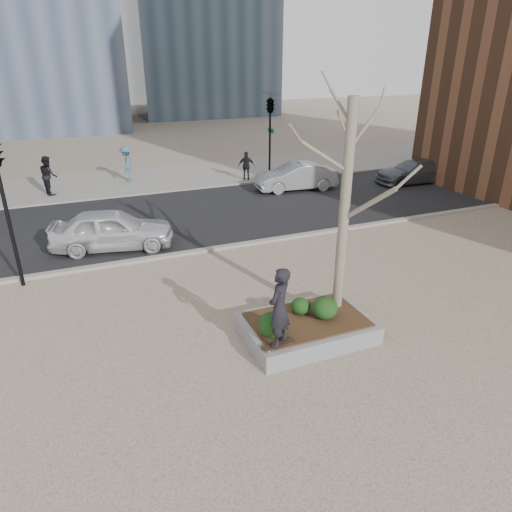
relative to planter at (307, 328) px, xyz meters
name	(u,v)px	position (x,y,z in m)	size (l,w,h in m)	color
ground	(269,345)	(-1.00, 0.00, -0.23)	(120.00, 120.00, 0.00)	tan
street	(173,218)	(-1.00, 10.00, -0.21)	(60.00, 8.00, 0.02)	black
far_sidewalk	(144,179)	(-1.00, 17.00, -0.21)	(60.00, 6.00, 0.02)	gray
planter	(307,328)	(0.00, 0.00, 0.00)	(3.00, 2.00, 0.45)	gray
planter_mulch	(307,319)	(0.00, 0.00, 0.25)	(2.70, 1.70, 0.04)	#382314
sycamore_tree	(347,176)	(1.00, 0.30, 3.56)	(2.80, 2.80, 6.60)	gray
shrub_left	(273,325)	(-1.05, -0.34, 0.55)	(0.67, 0.67, 0.57)	#173510
shrub_middle	(301,306)	(-0.04, 0.28, 0.47)	(0.48, 0.48, 0.41)	black
shrub_right	(325,308)	(0.40, -0.11, 0.53)	(0.62, 0.62, 0.53)	#153611
skateboard	(278,345)	(-1.10, -0.73, 0.26)	(0.78, 0.20, 0.07)	black
skateboarder	(279,308)	(-1.10, -0.73, 1.20)	(0.66, 0.43, 1.80)	black
police_car	(112,229)	(-3.66, 7.46, 0.50)	(1.67, 4.14, 1.41)	silver
car_silver	(296,177)	(5.77, 11.91, 0.47)	(1.42, 4.07, 1.34)	#9A9CA2
car_third	(414,171)	(12.23, 10.84, 0.40)	(1.69, 4.17, 1.21)	#545860
pedestrian_a	(49,175)	(-5.70, 15.78, 0.73)	(0.91, 0.71, 1.86)	black
pedestrian_b	(127,164)	(-1.84, 16.95, 0.74)	(1.21, 0.70, 1.87)	#3F6072
pedestrian_c	(247,166)	(4.21, 14.77, 0.56)	(0.90, 0.37, 1.53)	black
traffic_light_near	(7,213)	(-6.50, 5.60, 2.02)	(0.60, 2.48, 4.50)	black
traffic_light_far	(270,137)	(5.50, 14.60, 2.02)	(0.60, 2.48, 4.50)	black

